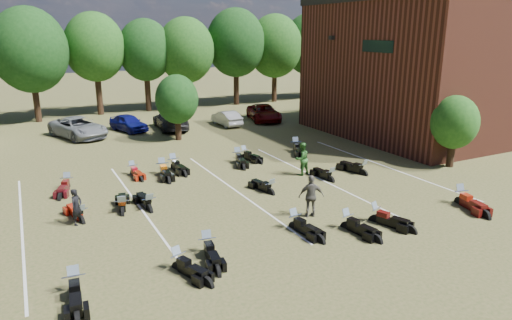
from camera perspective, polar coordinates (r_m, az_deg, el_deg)
ground at (r=22.74m, az=7.64°, el=-4.94°), size 160.00×160.00×0.00m
car_2 at (r=38.07m, az=-21.34°, el=3.81°), size 4.45×6.18×1.56m
car_3 at (r=39.19m, az=-10.64°, el=4.98°), size 2.69×5.67×1.60m
car_4 at (r=39.21m, az=-15.66°, el=4.51°), size 2.84×4.39×1.39m
car_5 at (r=40.15m, az=-3.70°, el=5.25°), size 1.44×3.94×1.29m
car_6 at (r=42.25m, az=1.00°, el=5.93°), size 3.70×5.71×1.46m
car_7 at (r=45.74m, az=8.90°, el=6.47°), size 3.68×5.21×1.40m
person_black at (r=20.95m, az=-21.50°, el=-5.47°), size 0.68×0.68×1.59m
person_green at (r=26.22m, az=5.74°, el=0.15°), size 1.02×0.85×1.91m
person_grey at (r=20.40m, az=6.92°, el=-4.51°), size 1.22×0.86×1.92m
motorcycle_0 at (r=16.12m, az=-21.61°, el=-15.23°), size 0.90×2.33×1.27m
motorcycle_1 at (r=17.51m, az=-6.09°, el=-11.51°), size 1.03×2.28×1.23m
motorcycle_2 at (r=16.57m, az=-9.66°, el=-13.35°), size 1.35×2.21×1.18m
motorcycle_3 at (r=19.47m, az=4.82°, el=-8.53°), size 0.97×2.24×1.21m
motorcycle_4 at (r=19.77m, az=11.27°, el=-8.40°), size 1.03×2.25×1.21m
motorcycle_5 at (r=20.71m, az=14.70°, el=-7.48°), size 1.39×2.34×1.24m
motorcycle_6 at (r=24.10m, az=24.11°, el=-5.03°), size 1.34×2.53×1.35m
motorcycle_7 at (r=21.40m, az=-20.95°, el=-7.27°), size 1.10×2.18×1.16m
motorcycle_8 at (r=21.72m, az=-16.31°, el=-6.48°), size 1.16×2.35×1.26m
motorcycle_9 at (r=21.75m, az=-13.14°, el=-6.22°), size 0.85×2.23×1.22m
motorcycle_11 at (r=23.32m, az=1.82°, el=-4.27°), size 1.04×2.17×1.16m
motorcycle_12 at (r=27.04m, az=13.20°, el=-1.82°), size 1.24×2.44×1.30m
motorcycle_13 at (r=25.56m, az=9.30°, el=-2.64°), size 0.78×2.11×1.16m
motorcycle_14 at (r=26.03m, az=-22.46°, el=-3.33°), size 1.35×2.30×1.22m
motorcycle_15 at (r=27.36m, az=-15.13°, el=-1.75°), size 0.82×2.04×1.11m
motorcycle_16 at (r=27.92m, az=-10.24°, el=-1.09°), size 0.89×2.36×1.29m
motorcycle_17 at (r=27.05m, az=-11.59°, el=-1.72°), size 0.96×2.44×1.33m
motorcycle_18 at (r=28.95m, az=-2.30°, el=-0.23°), size 1.26×2.45×1.30m
motorcycle_19 at (r=29.71m, az=-1.43°, el=0.20°), size 1.09×2.20×1.17m
motorcycle_20 at (r=31.58m, az=4.96°, el=1.09°), size 1.55×2.57×1.37m
brick_building at (r=43.37m, az=25.58°, el=10.84°), size 25.40×15.20×10.70m
tree_line at (r=47.71m, az=-14.01°, el=13.36°), size 56.00×6.00×9.79m
young_tree_near_building at (r=29.77m, az=23.57°, el=4.34°), size 2.80×2.80×4.16m
young_tree_midfield at (r=34.75m, az=-9.87°, el=7.48°), size 3.20×3.20×4.70m
parking_lines at (r=23.76m, az=-2.50°, el=-3.87°), size 20.10×14.00×0.01m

